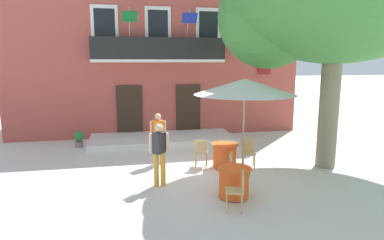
{
  "coord_description": "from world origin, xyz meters",
  "views": [
    {
      "loc": [
        -2.34,
        -9.8,
        3.35
      ],
      "look_at": [
        -0.08,
        1.58,
        1.3
      ],
      "focal_mm": 31.5,
      "sensor_mm": 36.0,
      "label": 1
    }
  ],
  "objects_px": {
    "cafe_chair_near_tree_0": "(248,151)",
    "pedestrian_near_entrance": "(158,136)",
    "plane_tree": "(332,3)",
    "cafe_table_near_tree": "(225,155)",
    "ground_planter_left": "(79,138)",
    "pedestrian_mid_plaza": "(159,151)",
    "cafe_chair_middle_1": "(234,167)",
    "cafe_table_middle": "(234,182)",
    "cafe_umbrella": "(245,87)",
    "cafe_chair_middle_0": "(238,188)",
    "cafe_chair_near_tree_1": "(201,151)"
  },
  "relations": [
    {
      "from": "cafe_table_middle",
      "to": "plane_tree",
      "type": "bearing_deg",
      "value": 27.66
    },
    {
      "from": "cafe_table_middle",
      "to": "pedestrian_near_entrance",
      "type": "height_order",
      "value": "pedestrian_near_entrance"
    },
    {
      "from": "cafe_table_middle",
      "to": "cafe_umbrella",
      "type": "height_order",
      "value": "cafe_umbrella"
    },
    {
      "from": "cafe_chair_middle_0",
      "to": "cafe_chair_middle_1",
      "type": "relative_size",
      "value": 1.0
    },
    {
      "from": "plane_tree",
      "to": "cafe_chair_near_tree_1",
      "type": "xyz_separation_m",
      "value": [
        -3.83,
        0.64,
        -4.5
      ]
    },
    {
      "from": "cafe_chair_near_tree_0",
      "to": "cafe_table_middle",
      "type": "bearing_deg",
      "value": -118.55
    },
    {
      "from": "ground_planter_left",
      "to": "cafe_table_middle",
      "type": "bearing_deg",
      "value": -53.4
    },
    {
      "from": "plane_tree",
      "to": "ground_planter_left",
      "type": "xyz_separation_m",
      "value": [
        -7.97,
        4.05,
        -4.68
      ]
    },
    {
      "from": "cafe_table_middle",
      "to": "cafe_umbrella",
      "type": "bearing_deg",
      "value": 63.0
    },
    {
      "from": "plane_tree",
      "to": "pedestrian_mid_plaza",
      "type": "height_order",
      "value": "plane_tree"
    },
    {
      "from": "cafe_chair_near_tree_1",
      "to": "cafe_chair_middle_1",
      "type": "distance_m",
      "value": 1.87
    },
    {
      "from": "cafe_chair_middle_0",
      "to": "cafe_chair_near_tree_1",
      "type": "bearing_deg",
      "value": 91.94
    },
    {
      "from": "cafe_table_near_tree",
      "to": "cafe_umbrella",
      "type": "height_order",
      "value": "cafe_umbrella"
    },
    {
      "from": "cafe_table_near_tree",
      "to": "cafe_chair_near_tree_0",
      "type": "bearing_deg",
      "value": -8.82
    },
    {
      "from": "cafe_table_middle",
      "to": "cafe_chair_middle_1",
      "type": "height_order",
      "value": "cafe_chair_middle_1"
    },
    {
      "from": "cafe_table_near_tree",
      "to": "pedestrian_near_entrance",
      "type": "height_order",
      "value": "pedestrian_near_entrance"
    },
    {
      "from": "plane_tree",
      "to": "cafe_chair_middle_1",
      "type": "distance_m",
      "value": 5.72
    },
    {
      "from": "cafe_chair_near_tree_1",
      "to": "cafe_chair_middle_0",
      "type": "xyz_separation_m",
      "value": [
        0.11,
        -3.25,
        0.0
      ]
    },
    {
      "from": "cafe_table_middle",
      "to": "pedestrian_mid_plaza",
      "type": "relative_size",
      "value": 0.51
    },
    {
      "from": "cafe_chair_middle_0",
      "to": "pedestrian_mid_plaza",
      "type": "relative_size",
      "value": 0.53
    },
    {
      "from": "plane_tree",
      "to": "cafe_chair_near_tree_1",
      "type": "bearing_deg",
      "value": 170.51
    },
    {
      "from": "cafe_chair_middle_0",
      "to": "cafe_umbrella",
      "type": "relative_size",
      "value": 0.31
    },
    {
      "from": "cafe_chair_middle_1",
      "to": "ground_planter_left",
      "type": "xyz_separation_m",
      "value": [
        -4.65,
        5.21,
        -0.17
      ]
    },
    {
      "from": "cafe_chair_near_tree_1",
      "to": "ground_planter_left",
      "type": "bearing_deg",
      "value": 140.5
    },
    {
      "from": "pedestrian_near_entrance",
      "to": "cafe_umbrella",
      "type": "bearing_deg",
      "value": -35.01
    },
    {
      "from": "ground_planter_left",
      "to": "cafe_umbrella",
      "type": "bearing_deg",
      "value": -40.65
    },
    {
      "from": "pedestrian_mid_plaza",
      "to": "cafe_chair_middle_1",
      "type": "bearing_deg",
      "value": -12.5
    },
    {
      "from": "ground_planter_left",
      "to": "cafe_table_near_tree",
      "type": "bearing_deg",
      "value": -36.17
    },
    {
      "from": "pedestrian_near_entrance",
      "to": "ground_planter_left",
      "type": "bearing_deg",
      "value": 135.36
    },
    {
      "from": "cafe_chair_near_tree_0",
      "to": "cafe_table_middle",
      "type": "distance_m",
      "value": 2.56
    },
    {
      "from": "ground_planter_left",
      "to": "pedestrian_near_entrance",
      "type": "distance_m",
      "value": 4.04
    },
    {
      "from": "ground_planter_left",
      "to": "pedestrian_mid_plaza",
      "type": "xyz_separation_m",
      "value": [
        2.68,
        -4.78,
        0.61
      ]
    },
    {
      "from": "ground_planter_left",
      "to": "pedestrian_mid_plaza",
      "type": "relative_size",
      "value": 0.38
    },
    {
      "from": "cafe_table_middle",
      "to": "cafe_chair_middle_1",
      "type": "relative_size",
      "value": 0.95
    },
    {
      "from": "plane_tree",
      "to": "cafe_chair_near_tree_1",
      "type": "relative_size",
      "value": 7.79
    },
    {
      "from": "cafe_chair_middle_0",
      "to": "cafe_table_middle",
      "type": "bearing_deg",
      "value": 78.41
    },
    {
      "from": "plane_tree",
      "to": "cafe_chair_near_tree_0",
      "type": "relative_size",
      "value": 7.79
    },
    {
      "from": "plane_tree",
      "to": "ground_planter_left",
      "type": "relative_size",
      "value": 11.07
    },
    {
      "from": "plane_tree",
      "to": "cafe_chair_middle_0",
      "type": "xyz_separation_m",
      "value": [
        -3.72,
        -2.61,
        -4.5
      ]
    },
    {
      "from": "pedestrian_near_entrance",
      "to": "pedestrian_mid_plaza",
      "type": "bearing_deg",
      "value": -94.67
    },
    {
      "from": "pedestrian_mid_plaza",
      "to": "ground_planter_left",
      "type": "bearing_deg",
      "value": 119.32
    },
    {
      "from": "pedestrian_near_entrance",
      "to": "cafe_chair_near_tree_0",
      "type": "bearing_deg",
      "value": -17.43
    },
    {
      "from": "plane_tree",
      "to": "cafe_table_middle",
      "type": "bearing_deg",
      "value": -152.34
    },
    {
      "from": "plane_tree",
      "to": "cafe_table_near_tree",
      "type": "height_order",
      "value": "plane_tree"
    },
    {
      "from": "cafe_table_middle",
      "to": "cafe_chair_middle_0",
      "type": "height_order",
      "value": "cafe_chair_middle_0"
    },
    {
      "from": "cafe_chair_near_tree_0",
      "to": "cafe_chair_middle_0",
      "type": "relative_size",
      "value": 1.0
    },
    {
      "from": "cafe_chair_near_tree_0",
      "to": "pedestrian_near_entrance",
      "type": "bearing_deg",
      "value": 162.57
    },
    {
      "from": "cafe_table_near_tree",
      "to": "cafe_table_middle",
      "type": "height_order",
      "value": "same"
    },
    {
      "from": "cafe_chair_middle_1",
      "to": "cafe_umbrella",
      "type": "xyz_separation_m",
      "value": [
        0.51,
        0.78,
        2.08
      ]
    },
    {
      "from": "plane_tree",
      "to": "cafe_chair_near_tree_0",
      "type": "distance_m",
      "value": 5.09
    }
  ]
}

